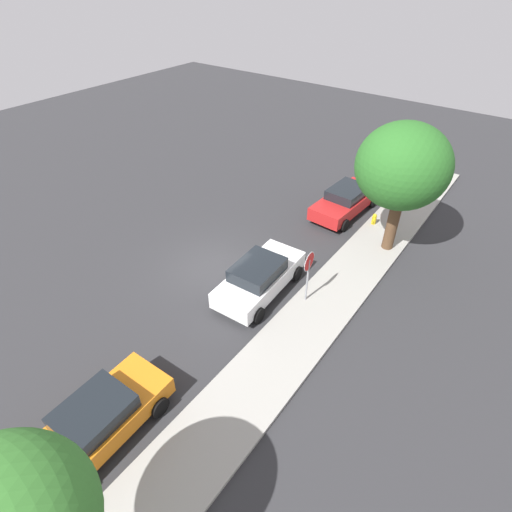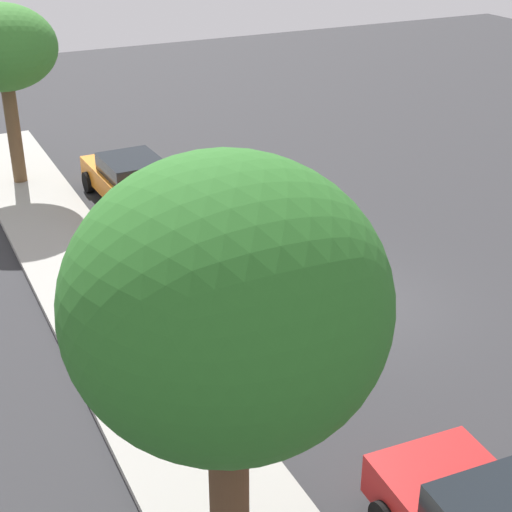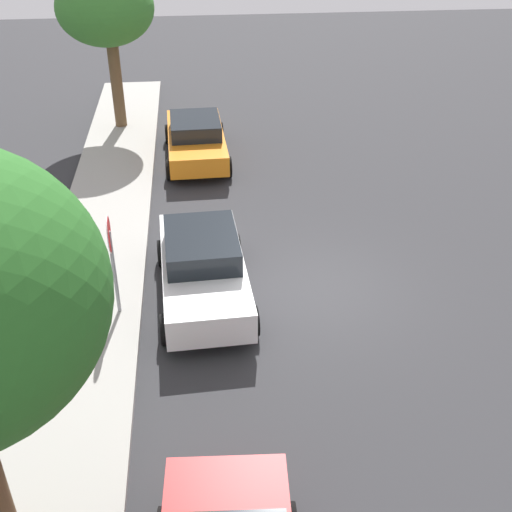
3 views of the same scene
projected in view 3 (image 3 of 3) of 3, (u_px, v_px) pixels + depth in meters
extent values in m
plane|color=#2D2D30|center=(315.00, 288.00, 14.87)|extent=(60.00, 60.00, 0.00)
cube|color=#9E9B93|center=(89.00, 299.00, 14.40)|extent=(32.00, 2.39, 0.14)
cylinder|color=gray|center=(115.00, 275.00, 13.44)|extent=(0.08, 0.08, 2.13)
cylinder|color=white|center=(109.00, 234.00, 12.91)|extent=(0.79, 0.06, 0.79)
cylinder|color=red|center=(109.00, 234.00, 12.91)|extent=(0.74, 0.07, 0.74)
cube|color=white|center=(203.00, 272.00, 14.27)|extent=(4.46, 2.00, 0.70)
cube|color=black|center=(201.00, 244.00, 14.11)|extent=(2.15, 1.68, 0.52)
cylinder|color=black|center=(162.00, 253.00, 15.59)|extent=(0.65, 0.25, 0.64)
cylinder|color=black|center=(235.00, 247.00, 15.81)|extent=(0.65, 0.25, 0.64)
cylinder|color=black|center=(166.00, 329.00, 13.09)|extent=(0.65, 0.25, 0.64)
cylinder|color=black|center=(253.00, 321.00, 13.32)|extent=(0.65, 0.25, 0.64)
cube|color=orange|center=(196.00, 141.00, 20.89)|extent=(4.48, 1.92, 0.61)
cube|color=black|center=(195.00, 126.00, 20.54)|extent=(2.02, 1.63, 0.49)
cylinder|color=black|center=(168.00, 134.00, 22.21)|extent=(0.65, 0.24, 0.64)
cylinder|color=black|center=(220.00, 131.00, 22.41)|extent=(0.65, 0.24, 0.64)
cylinder|color=black|center=(170.00, 170.00, 19.68)|extent=(0.65, 0.24, 0.64)
cylinder|color=black|center=(228.00, 167.00, 19.88)|extent=(0.65, 0.24, 0.64)
cylinder|color=brown|center=(117.00, 88.00, 22.70)|extent=(0.41, 0.41, 3.04)
ellipsoid|color=#387A2D|center=(105.00, 8.00, 21.07)|extent=(3.23, 3.23, 2.46)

